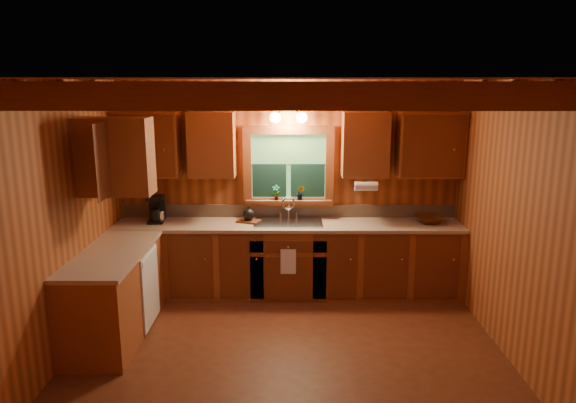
# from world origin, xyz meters

# --- Properties ---
(room) EXTENTS (4.20, 4.20, 4.20)m
(room) POSITION_xyz_m (0.00, 0.00, 1.30)
(room) COLOR #5B2A16
(room) RESTS_ON ground
(ceiling_beams) EXTENTS (4.20, 2.54, 0.18)m
(ceiling_beams) POSITION_xyz_m (0.00, 0.00, 2.49)
(ceiling_beams) COLOR brown
(ceiling_beams) RESTS_ON room
(base_cabinets) EXTENTS (4.20, 2.22, 0.86)m
(base_cabinets) POSITION_xyz_m (-0.49, 1.28, 0.43)
(base_cabinets) COLOR brown
(base_cabinets) RESTS_ON ground
(countertop) EXTENTS (4.20, 2.24, 0.04)m
(countertop) POSITION_xyz_m (-0.48, 1.29, 0.88)
(countertop) COLOR tan
(countertop) RESTS_ON base_cabinets
(backsplash) EXTENTS (4.20, 0.02, 0.16)m
(backsplash) POSITION_xyz_m (0.00, 1.89, 0.98)
(backsplash) COLOR tan
(backsplash) RESTS_ON room
(dishwasher_panel) EXTENTS (0.02, 0.60, 0.80)m
(dishwasher_panel) POSITION_xyz_m (-1.47, 0.68, 0.43)
(dishwasher_panel) COLOR white
(dishwasher_panel) RESTS_ON base_cabinets
(upper_cabinets) EXTENTS (4.19, 1.77, 0.78)m
(upper_cabinets) POSITION_xyz_m (-0.56, 1.42, 1.84)
(upper_cabinets) COLOR brown
(upper_cabinets) RESTS_ON room
(window) EXTENTS (1.12, 0.08, 1.00)m
(window) POSITION_xyz_m (0.00, 1.87, 1.53)
(window) COLOR brown
(window) RESTS_ON room
(window_sill) EXTENTS (1.06, 0.14, 0.04)m
(window_sill) POSITION_xyz_m (0.00, 1.82, 1.12)
(window_sill) COLOR brown
(window_sill) RESTS_ON room
(wall_sconce) EXTENTS (0.45, 0.21, 0.17)m
(wall_sconce) POSITION_xyz_m (0.00, 1.75, 2.16)
(wall_sconce) COLOR black
(wall_sconce) RESTS_ON room
(paper_towel_roll) EXTENTS (0.27, 0.11, 0.11)m
(paper_towel_roll) POSITION_xyz_m (0.92, 1.53, 1.37)
(paper_towel_roll) COLOR white
(paper_towel_roll) RESTS_ON upper_cabinets
(dish_towel) EXTENTS (0.18, 0.01, 0.30)m
(dish_towel) POSITION_xyz_m (0.00, 1.26, 0.52)
(dish_towel) COLOR white
(dish_towel) RESTS_ON base_cabinets
(sink) EXTENTS (0.82, 0.48, 0.43)m
(sink) POSITION_xyz_m (0.00, 1.60, 0.86)
(sink) COLOR silver
(sink) RESTS_ON countertop
(coffee_maker) EXTENTS (0.19, 0.24, 0.33)m
(coffee_maker) POSITION_xyz_m (-1.62, 1.65, 1.06)
(coffee_maker) COLOR black
(coffee_maker) RESTS_ON countertop
(utensil_crock) EXTENTS (0.11, 0.11, 0.32)m
(utensil_crock) POSITION_xyz_m (-1.57, 1.64, 0.98)
(utensil_crock) COLOR silver
(utensil_crock) RESTS_ON countertop
(cutting_board) EXTENTS (0.31, 0.27, 0.02)m
(cutting_board) POSITION_xyz_m (-0.49, 1.64, 0.91)
(cutting_board) COLOR #602A14
(cutting_board) RESTS_ON countertop
(teakettle) EXTENTS (0.14, 0.14, 0.18)m
(teakettle) POSITION_xyz_m (-0.49, 1.64, 1.00)
(teakettle) COLOR black
(teakettle) RESTS_ON cutting_board
(wicker_basket) EXTENTS (0.38, 0.38, 0.09)m
(wicker_basket) POSITION_xyz_m (1.71, 1.62, 0.94)
(wicker_basket) COLOR #48230C
(wicker_basket) RESTS_ON countertop
(potted_plant_left) EXTENTS (0.10, 0.07, 0.19)m
(potted_plant_left) POSITION_xyz_m (-0.15, 1.80, 1.24)
(potted_plant_left) COLOR #602A14
(potted_plant_left) RESTS_ON window_sill
(potted_plant_right) EXTENTS (0.12, 0.11, 0.18)m
(potted_plant_right) POSITION_xyz_m (0.15, 1.81, 1.23)
(potted_plant_right) COLOR #602A14
(potted_plant_right) RESTS_ON window_sill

